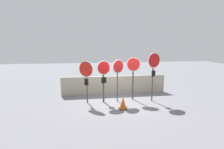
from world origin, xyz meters
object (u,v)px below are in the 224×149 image
object	(u,v)px
stop_sign_2	(118,70)
traffic_cone_0	(123,103)
stop_sign_0	(86,73)
stop_sign_1	(104,74)
stop_sign_3	(133,70)
stop_sign_4	(154,66)

from	to	relation	value
stop_sign_2	traffic_cone_0	distance (m)	1.81
stop_sign_0	stop_sign_1	size ratio (longest dim) A/B	1.00
stop_sign_3	stop_sign_4	bearing A→B (deg)	-17.06
traffic_cone_0	stop_sign_3	bearing A→B (deg)	57.93
stop_sign_3	traffic_cone_0	xyz separation A→B (m)	(-0.83, -1.33, -1.39)
stop_sign_1	traffic_cone_0	world-z (taller)	stop_sign_1
stop_sign_2	stop_sign_3	bearing A→B (deg)	-16.81
stop_sign_0	stop_sign_2	size ratio (longest dim) A/B	0.98
stop_sign_0	traffic_cone_0	bearing A→B (deg)	-0.07
stop_sign_4	traffic_cone_0	xyz separation A→B (m)	(-1.81, -0.90, -1.62)
stop_sign_1	stop_sign_3	distance (m)	1.66
stop_sign_0	stop_sign_1	xyz separation A→B (m)	(0.90, 0.04, -0.10)
stop_sign_3	traffic_cone_0	bearing A→B (deg)	-115.29
stop_sign_2	traffic_cone_0	xyz separation A→B (m)	(0.04, -1.12, -1.42)
stop_sign_2	stop_sign_4	xyz separation A→B (m)	(1.86, -0.22, 0.20)
stop_sign_0	stop_sign_4	world-z (taller)	stop_sign_4
stop_sign_1	stop_sign_0	bearing A→B (deg)	166.51
stop_sign_2	stop_sign_4	size ratio (longest dim) A/B	0.87
stop_sign_1	traffic_cone_0	size ratio (longest dim) A/B	3.74
stop_sign_2	stop_sign_4	bearing A→B (deg)	-37.08
stop_sign_1	stop_sign_2	bearing A→B (deg)	-14.80
stop_sign_3	traffic_cone_0	distance (m)	2.10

